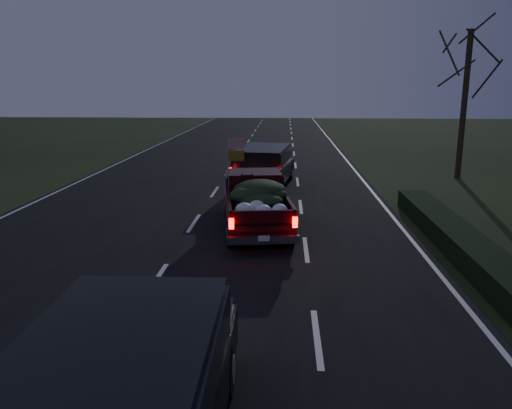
# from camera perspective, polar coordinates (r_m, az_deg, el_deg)

# --- Properties ---
(ground) EXTENTS (120.00, 120.00, 0.00)m
(ground) POSITION_cam_1_polar(r_m,az_deg,el_deg) (12.02, -11.40, -8.60)
(ground) COLOR black
(ground) RESTS_ON ground
(road_asphalt) EXTENTS (14.00, 120.00, 0.02)m
(road_asphalt) POSITION_cam_1_polar(r_m,az_deg,el_deg) (12.01, -11.40, -8.56)
(road_asphalt) COLOR black
(road_asphalt) RESTS_ON ground
(hedge_row) EXTENTS (1.00, 10.00, 0.60)m
(hedge_row) POSITION_cam_1_polar(r_m,az_deg,el_deg) (15.16, 21.77, -3.45)
(hedge_row) COLOR black
(hedge_row) RESTS_ON ground
(bare_tree_far) EXTENTS (3.60, 3.60, 7.00)m
(bare_tree_far) POSITION_cam_1_polar(r_m,az_deg,el_deg) (26.20, 23.03, 14.11)
(bare_tree_far) COLOR black
(bare_tree_far) RESTS_ON ground
(pickup_truck) EXTENTS (2.52, 5.12, 2.58)m
(pickup_truck) POSITION_cam_1_polar(r_m,az_deg,el_deg) (15.72, -0.03, 0.62)
(pickup_truck) COLOR #38070C
(pickup_truck) RESTS_ON ground
(lead_suv) EXTENTS (2.78, 5.31, 1.46)m
(lead_suv) POSITION_cam_1_polar(r_m,az_deg,el_deg) (22.38, 0.89, 4.83)
(lead_suv) COLOR black
(lead_suv) RESTS_ON ground
(rear_suv) EXTENTS (2.46, 5.26, 1.50)m
(rear_suv) POSITION_cam_1_polar(r_m,az_deg,el_deg) (6.00, -15.68, -20.74)
(rear_suv) COLOR black
(rear_suv) RESTS_ON ground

